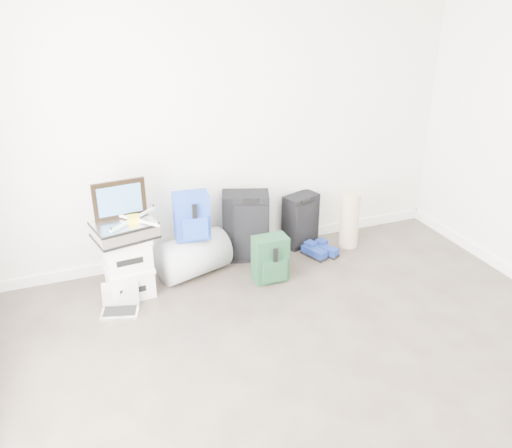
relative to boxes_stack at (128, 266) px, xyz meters
name	(u,v)px	position (x,y,z in m)	size (l,w,h in m)	color
ground	(360,424)	(1.07, -2.03, -0.28)	(5.00, 5.00, 0.00)	#342C26
room_envelope	(386,159)	(1.07, -2.01, 1.44)	(4.52, 5.02, 2.71)	silver
boxes_stack	(128,266)	(0.00, 0.00, 0.00)	(0.41, 0.34, 0.55)	silver
briefcase	(124,230)	(0.00, 0.00, 0.34)	(0.48, 0.36, 0.14)	#B2B2B7
painting	(120,200)	(0.00, 0.10, 0.58)	(0.44, 0.07, 0.33)	black
drone	(133,219)	(0.08, -0.02, 0.44)	(0.43, 0.43, 0.05)	yellow
duffel_bag	(193,256)	(0.60, 0.14, -0.08)	(0.39, 0.39, 0.63)	#95989D
blue_backpack	(192,217)	(0.60, 0.11, 0.32)	(0.32, 0.25, 0.43)	#1B3DAF
large_suitcase	(246,226)	(1.17, 0.26, 0.06)	(0.50, 0.40, 0.68)	black
green_backpack	(271,260)	(1.23, -0.21, -0.07)	(0.31, 0.23, 0.43)	#153B21
carry_on	(301,220)	(1.78, 0.33, -0.01)	(0.39, 0.32, 0.54)	black
shoes	(320,252)	(1.86, 0.04, -0.23)	(0.33, 0.29, 0.09)	black
rolled_rug	(349,220)	(2.23, 0.13, 0.01)	(0.19, 0.19, 0.58)	tan
laptop	(120,304)	(-0.12, -0.21, -0.23)	(0.35, 0.30, 0.22)	#BABABF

